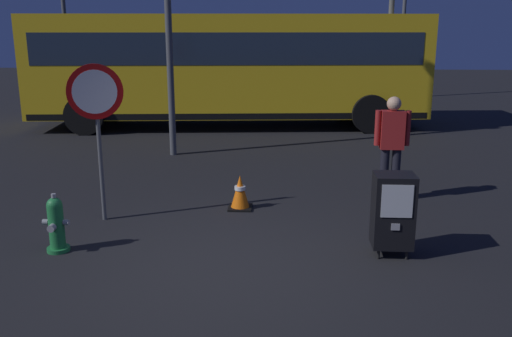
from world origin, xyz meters
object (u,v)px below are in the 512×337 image
stop_sign (97,110)px  pedestrian (392,143)px  newspaper_box_primary (393,210)px  traffic_cone (240,192)px  fire_hydrant (56,224)px  bus_near (229,64)px

stop_sign → pedestrian: (4.26, 1.15, -0.65)m
pedestrian → newspaper_box_primary: bearing=-99.1°
traffic_cone → newspaper_box_primary: bearing=-39.6°
stop_sign → pedestrian: bearing=15.1°
fire_hydrant → bus_near: bearing=82.2°
traffic_cone → bus_near: bus_near is taller
fire_hydrant → pedestrian: pedestrian is taller
traffic_cone → pedestrian: bearing=13.0°
fire_hydrant → stop_sign: bearing=79.9°
bus_near → traffic_cone: bearing=-87.9°
fire_hydrant → newspaper_box_primary: newspaper_box_primary is taller
bus_near → newspaper_box_primary: bearing=-76.9°
pedestrian → traffic_cone: pedestrian is taller
newspaper_box_primary → bus_near: (-2.89, 8.86, 1.14)m
newspaper_box_primary → bus_near: 9.39m
newspaper_box_primary → fire_hydrant: bearing=-178.3°
pedestrian → stop_sign: bearing=-164.9°
newspaper_box_primary → traffic_cone: 2.60m
pedestrian → traffic_cone: bearing=-167.0°
bus_near → stop_sign: bearing=-102.4°
fire_hydrant → stop_sign: stop_sign is taller
newspaper_box_primary → pedestrian: (0.35, 2.19, 0.38)m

